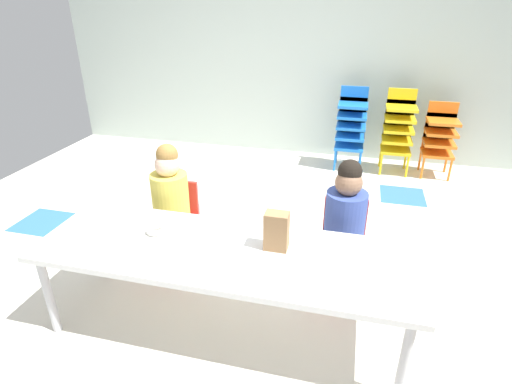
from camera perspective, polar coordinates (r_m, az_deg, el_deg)
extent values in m
cube|color=silver|center=(3.27, -2.76, -8.20)|extent=(5.81, 4.85, 0.02)
cube|color=#336BB2|center=(4.10, -27.67, -3.73)|extent=(0.43, 0.43, 0.00)
cube|color=gray|center=(3.76, -7.39, -3.37)|extent=(0.43, 0.43, 0.00)
cube|color=silver|center=(3.94, 13.77, -2.55)|extent=(0.43, 0.43, 0.00)
cube|color=#336BB2|center=(4.37, 19.81, -0.45)|extent=(0.43, 0.43, 0.00)
cube|color=#B2C1B7|center=(5.11, 5.21, 19.98)|extent=(5.81, 0.10, 2.64)
cube|color=white|center=(2.29, -4.56, -8.39)|extent=(2.11, 0.68, 0.04)
cylinder|color=#B2B2B7|center=(2.69, -27.01, -12.80)|extent=(0.05, 0.05, 0.52)
cylinder|color=#B2B2B7|center=(2.19, 20.02, -21.52)|extent=(0.05, 0.05, 0.52)
cylinder|color=#B2B2B7|center=(3.05, -20.45, -6.83)|extent=(0.05, 0.05, 0.52)
cylinder|color=#B2B2B7|center=(2.61, 19.13, -12.56)|extent=(0.05, 0.05, 0.52)
cube|color=red|center=(3.04, -11.51, -4.68)|extent=(0.32, 0.30, 0.03)
cube|color=red|center=(3.09, -10.60, -0.93)|extent=(0.29, 0.02, 0.30)
cylinder|color=#D8C64C|center=(2.94, -11.88, -0.97)|extent=(0.31, 0.31, 0.38)
sphere|color=beige|center=(2.84, -12.34, 3.74)|extent=(0.17, 0.17, 0.17)
sphere|color=olive|center=(2.82, -12.37, 5.14)|extent=(0.15, 0.15, 0.15)
cylinder|color=red|center=(3.08, -14.66, -7.89)|extent=(0.02, 0.02, 0.28)
cylinder|color=red|center=(2.97, -9.83, -8.76)|extent=(0.02, 0.02, 0.28)
cylinder|color=red|center=(3.28, -12.57, -5.51)|extent=(0.02, 0.02, 0.28)
cylinder|color=red|center=(3.17, -7.99, -6.23)|extent=(0.02, 0.02, 0.28)
cube|color=red|center=(2.79, 11.91, -7.74)|extent=(0.32, 0.30, 0.03)
cube|color=red|center=(2.84, 12.36, -3.58)|extent=(0.29, 0.02, 0.30)
cylinder|color=#384C99|center=(2.68, 12.33, -3.79)|extent=(0.33, 0.33, 0.38)
sphere|color=#8C664C|center=(2.56, 12.87, 1.28)|extent=(0.17, 0.17, 0.17)
sphere|color=black|center=(2.55, 13.03, 2.82)|extent=(0.15, 0.15, 0.15)
cylinder|color=red|center=(2.77, 8.53, -11.45)|extent=(0.02, 0.02, 0.28)
cylinder|color=red|center=(2.77, 14.41, -12.08)|extent=(0.02, 0.02, 0.28)
cylinder|color=red|center=(2.99, 9.10, -8.52)|extent=(0.02, 0.02, 0.28)
cylinder|color=red|center=(2.99, 14.51, -9.09)|extent=(0.02, 0.02, 0.28)
cube|color=blue|center=(4.83, 12.88, 6.23)|extent=(0.32, 0.30, 0.03)
cube|color=blue|center=(4.94, 13.05, 7.73)|extent=(0.30, 0.02, 0.18)
cube|color=blue|center=(4.80, 13.02, 7.58)|extent=(0.32, 0.30, 0.03)
cube|color=blue|center=(4.90, 13.19, 9.06)|extent=(0.30, 0.02, 0.18)
cube|color=blue|center=(4.76, 13.16, 8.95)|extent=(0.32, 0.30, 0.03)
cube|color=blue|center=(4.87, 13.33, 10.41)|extent=(0.30, 0.02, 0.18)
cube|color=blue|center=(4.73, 13.31, 10.34)|extent=(0.32, 0.30, 0.03)
cube|color=blue|center=(4.85, 13.48, 11.78)|extent=(0.30, 0.02, 0.18)
cube|color=blue|center=(4.70, 13.46, 11.75)|extent=(0.32, 0.30, 0.03)
cube|color=blue|center=(4.82, 13.62, 13.16)|extent=(0.30, 0.02, 0.18)
cylinder|color=blue|center=(4.76, 10.98, 4.43)|extent=(0.02, 0.02, 0.26)
cylinder|color=blue|center=(4.76, 14.35, 4.08)|extent=(0.02, 0.02, 0.26)
cylinder|color=blue|center=(5.00, 11.20, 5.46)|extent=(0.02, 0.02, 0.26)
cylinder|color=blue|center=(5.00, 14.41, 5.13)|extent=(0.02, 0.02, 0.26)
cube|color=yellow|center=(4.86, 18.90, 5.57)|extent=(0.32, 0.30, 0.03)
cube|color=yellow|center=(4.96, 18.96, 7.07)|extent=(0.30, 0.02, 0.18)
cube|color=yellow|center=(4.82, 19.10, 6.90)|extent=(0.32, 0.30, 0.03)
cube|color=yellow|center=(4.93, 19.16, 8.39)|extent=(0.30, 0.02, 0.18)
cube|color=yellow|center=(4.78, 19.31, 8.26)|extent=(0.32, 0.30, 0.03)
cube|color=yellow|center=(4.90, 19.36, 9.73)|extent=(0.30, 0.02, 0.18)
cube|color=yellow|center=(4.75, 19.52, 9.64)|extent=(0.32, 0.30, 0.03)
cube|color=yellow|center=(4.87, 19.57, 11.08)|extent=(0.30, 0.02, 0.18)
cube|color=yellow|center=(4.72, 19.73, 11.03)|extent=(0.32, 0.30, 0.03)
cube|color=yellow|center=(4.84, 19.78, 12.45)|extent=(0.30, 0.02, 0.18)
cylinder|color=yellow|center=(4.77, 17.10, 3.78)|extent=(0.02, 0.02, 0.26)
cylinder|color=yellow|center=(4.79, 20.43, 3.40)|extent=(0.02, 0.02, 0.26)
cylinder|color=yellow|center=(5.01, 17.03, 4.84)|extent=(0.02, 0.02, 0.26)
cylinder|color=yellow|center=(5.03, 20.20, 4.48)|extent=(0.02, 0.02, 0.26)
cube|color=orange|center=(4.92, 23.99, 4.96)|extent=(0.32, 0.30, 0.03)
cube|color=orange|center=(5.02, 23.96, 6.45)|extent=(0.30, 0.02, 0.18)
cube|color=orange|center=(4.88, 24.24, 6.27)|extent=(0.32, 0.30, 0.03)
cube|color=orange|center=(4.99, 24.21, 7.75)|extent=(0.30, 0.02, 0.18)
cube|color=orange|center=(4.85, 24.50, 7.60)|extent=(0.32, 0.30, 0.03)
cube|color=orange|center=(4.96, 24.45, 9.07)|extent=(0.30, 0.02, 0.18)
cube|color=orange|center=(4.82, 24.76, 8.95)|extent=(0.32, 0.30, 0.03)
cube|color=orange|center=(4.93, 24.71, 10.40)|extent=(0.30, 0.02, 0.18)
cylinder|color=orange|center=(4.81, 22.30, 3.19)|extent=(0.02, 0.02, 0.26)
cylinder|color=orange|center=(4.87, 25.54, 2.81)|extent=(0.02, 0.02, 0.26)
cylinder|color=orange|center=(5.06, 21.99, 4.27)|extent=(0.02, 0.02, 0.26)
cylinder|color=orange|center=(5.11, 25.08, 3.90)|extent=(0.02, 0.02, 0.26)
cube|color=#9E754C|center=(2.22, 2.90, -5.49)|extent=(0.13, 0.09, 0.22)
cylinder|color=white|center=(2.48, -13.74, -5.60)|extent=(0.18, 0.18, 0.01)
cylinder|color=white|center=(2.39, -4.88, -6.07)|extent=(0.18, 0.18, 0.01)
torus|color=white|center=(2.47, -13.79, -5.17)|extent=(0.12, 0.12, 0.03)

